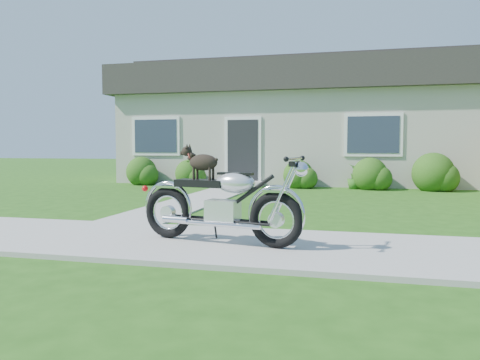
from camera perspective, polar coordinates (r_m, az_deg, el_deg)
name	(u,v)px	position (r m, az deg, el deg)	size (l,w,h in m)	color
ground	(190,243)	(6.05, -6.09, -7.68)	(80.00, 80.00, 0.00)	#235114
sidewalk	(190,242)	(6.05, -6.09, -7.50)	(24.00, 2.20, 0.04)	#9E9B93
walkway	(203,198)	(11.21, -4.49, -2.20)	(1.20, 8.00, 0.03)	#9E9B93
house	(301,122)	(17.70, 7.45, 6.99)	(12.60, 7.03, 4.50)	#BCB7AA
shrub_row	(302,174)	(14.17, 7.53, 0.78)	(10.03, 1.17, 1.17)	#295215
potted_plant_left	(189,173)	(15.07, -6.22, 0.84)	(0.72, 0.62, 0.79)	#1F4E14
potted_plant_right	(354,177)	(14.14, 13.77, 0.42)	(0.41, 0.41, 0.74)	#306A1D
motorcycle_with_dog	(222,201)	(5.76, -2.25, -2.61)	(2.21, 0.73, 1.20)	black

